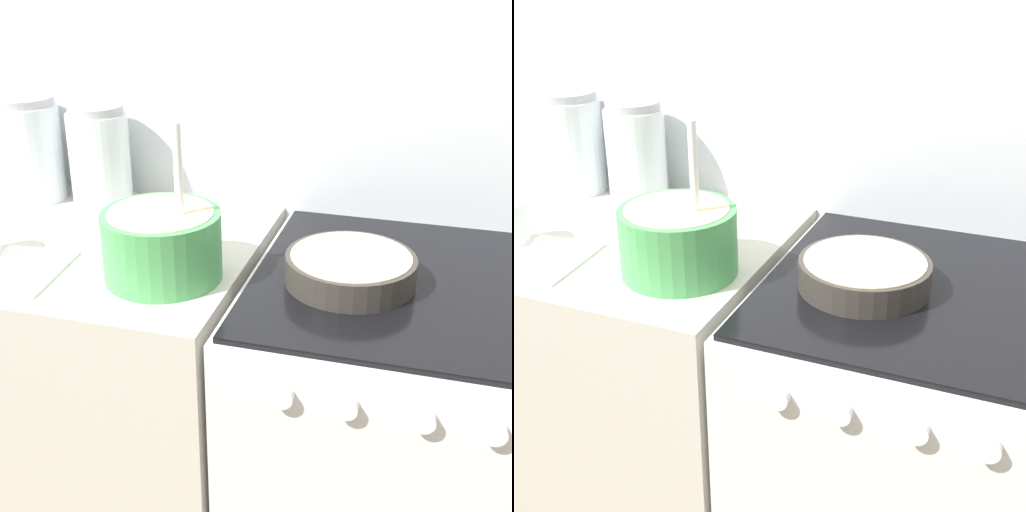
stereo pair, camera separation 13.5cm
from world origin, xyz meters
The scene contains 8 objects.
wall_back centered at (0.00, 0.65, 1.20)m, with size 4.46×0.05×2.40m.
countertop_cabinet centered at (-0.36, 0.31, 0.44)m, with size 0.73×0.63×0.89m.
stove centered at (0.32, 0.31, 0.44)m, with size 0.61×0.64×0.89m.
mixing_bowl centered at (-0.14, 0.20, 0.97)m, with size 0.23×0.23×0.31m.
baking_pan centered at (0.21, 0.27, 0.92)m, with size 0.25×0.25×0.06m.
storage_jar_left centered at (-0.62, 0.53, 1.00)m, with size 0.16×0.16×0.25m.
storage_jar_middle centered at (-0.43, 0.53, 0.99)m, with size 0.14×0.14×0.24m.
recipe_page centered at (-0.42, 0.14, 0.89)m, with size 0.18×0.22×0.01m.
Camera 1 is at (0.37, -0.94, 1.51)m, focal length 50.00 mm.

